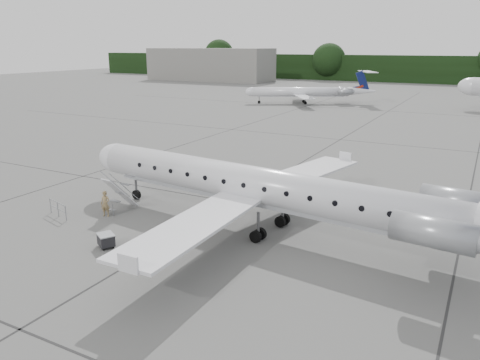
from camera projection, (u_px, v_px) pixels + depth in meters
The scene contains 9 objects.
ground at pixel (247, 248), 26.05m from camera, with size 320.00×320.00×0.00m, color #595957.
treeline at pixel (453, 70), 135.14m from camera, with size 260.00×4.00×8.00m, color black.
terminal_building at pixel (210, 64), 149.58m from camera, with size 40.00×14.00×10.00m, color slate.
main_regional_jet at pixel (256, 167), 27.61m from camera, with size 30.68×22.09×7.87m, color silver, non-canonical shape.
airstair at pixel (120, 193), 31.60m from camera, with size 0.85×2.34×2.47m, color silver, non-canonical shape.
passenger at pixel (105, 204), 30.65m from camera, with size 0.63×0.41×1.72m, color olive.
safety_railing at pixel (58, 209), 30.64m from camera, with size 2.20×0.08×1.00m, color gray, non-canonical shape.
baggage_cart at pixel (106, 240), 26.04m from camera, with size 0.96×0.77×0.83m, color black, non-canonical shape.
bg_regional_left at pixel (301, 87), 89.93m from camera, with size 23.73×17.08×6.22m, color silver, non-canonical shape.
Camera 1 is at (10.94, -21.35, 10.85)m, focal length 35.00 mm.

